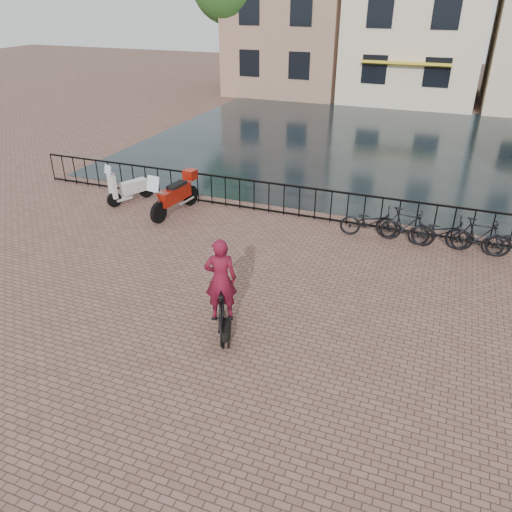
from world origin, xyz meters
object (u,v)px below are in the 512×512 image
(motorcycle, at_px, (174,190))
(scooter, at_px, (129,181))
(dog, at_px, (226,333))
(cyclist, at_px, (221,292))

(motorcycle, height_order, scooter, motorcycle)
(dog, bearing_deg, scooter, 115.61)
(cyclist, distance_m, scooter, 7.97)
(scooter, bearing_deg, dog, -19.35)
(dog, distance_m, scooter, 8.43)
(cyclist, distance_m, dog, 0.83)
(scooter, bearing_deg, motorcycle, 14.35)
(cyclist, relative_size, dog, 3.15)
(motorcycle, bearing_deg, cyclist, -44.48)
(cyclist, distance_m, motorcycle, 6.44)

